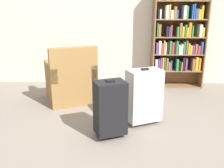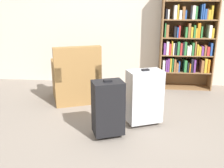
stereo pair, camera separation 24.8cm
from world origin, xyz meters
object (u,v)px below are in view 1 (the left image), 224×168
(bookshelf, at_px, (179,34))
(mug, at_px, (105,100))
(armchair, at_px, (71,82))
(suitcase_silver, at_px, (144,96))
(suitcase_black, at_px, (110,108))

(bookshelf, relative_size, mug, 15.24)
(armchair, bearing_deg, suitcase_silver, -36.85)
(bookshelf, distance_m, mug, 1.83)
(armchair, relative_size, suitcase_silver, 1.24)
(bookshelf, height_order, suitcase_black, bookshelf)
(bookshelf, relative_size, suitcase_black, 2.63)
(suitcase_black, bearing_deg, armchair, 119.28)
(mug, relative_size, suitcase_black, 0.17)
(mug, height_order, suitcase_black, suitcase_black)
(armchair, bearing_deg, suitcase_black, -60.72)
(bookshelf, bearing_deg, mug, -145.10)
(suitcase_silver, bearing_deg, mug, 127.08)
(armchair, bearing_deg, mug, -9.72)
(bookshelf, xyz_separation_m, armchair, (-1.83, -0.81, -0.66))
(mug, bearing_deg, suitcase_silver, -52.92)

